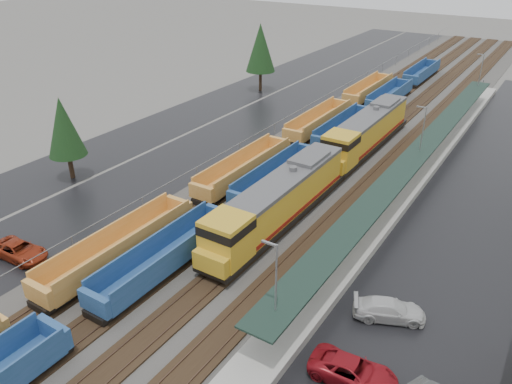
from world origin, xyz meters
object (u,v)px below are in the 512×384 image
locomotive_lead (277,203)px  parked_car_east_b (353,372)px  parked_car_east_c (389,310)px  well_string_yellow (191,203)px  parked_car_west_c (19,251)px  locomotive_trail (366,132)px  well_string_blue (278,177)px

locomotive_lead → parked_car_east_b: size_ratio=4.06×
parked_car_east_c → well_string_yellow: bearing=55.2°
well_string_yellow → parked_car_east_b: size_ratio=20.16×
parked_car_west_c → parked_car_east_c: size_ratio=1.02×
parked_car_east_c → locomotive_trail: bearing=1.0°
locomotive_trail → parked_car_east_b: locomotive_trail is taller
locomotive_lead → well_string_yellow: locomotive_lead is taller
well_string_blue → well_string_yellow: bearing=-113.4°
well_string_blue → locomotive_trail: bearing=74.0°
parked_car_west_c → parked_car_east_b: parked_car_east_b is taller
locomotive_lead → well_string_yellow: (-8.00, -2.18, -1.34)m
parked_car_east_b → parked_car_east_c: size_ratio=1.07×
locomotive_trail → locomotive_lead: bearing=-90.0°
parked_car_east_b → parked_car_east_c: parked_car_east_b is taller
well_string_blue → parked_car_east_c: (16.59, -13.17, -0.49)m
well_string_yellow → parked_car_east_b: 23.10m
well_string_blue → parked_car_east_b: (16.65, -19.60, -0.47)m
locomotive_lead → locomotive_trail: bearing=90.0°
locomotive_lead → parked_car_east_c: locomotive_lead is taller
well_string_yellow → locomotive_lead: bearing=15.2°
parked_car_east_b → well_string_yellow: bearing=59.8°
well_string_yellow → parked_car_west_c: bearing=-118.7°
locomotive_trail → well_string_blue: size_ratio=0.18×
well_string_blue → parked_car_east_b: well_string_blue is taller
locomotive_trail → parked_car_east_c: 29.95m
locomotive_lead → parked_car_east_b: locomotive_lead is taller
locomotive_lead → parked_car_west_c: bearing=-134.8°
locomotive_lead → parked_car_west_c: 21.68m
parked_car_west_c → parked_car_east_c: (27.81, 9.22, 0.01)m
well_string_yellow → parked_car_east_c: 20.97m
parked_car_east_b → parked_car_east_c: (-0.05, 6.43, -0.02)m
parked_car_east_b → parked_car_east_c: bearing=-3.0°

